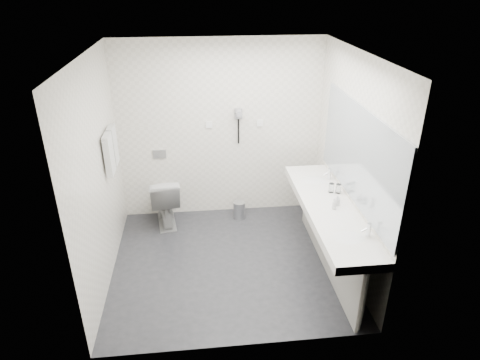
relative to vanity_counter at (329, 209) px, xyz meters
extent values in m
plane|color=#28292E|center=(-1.12, 0.20, -0.80)|extent=(2.80, 2.80, 0.00)
plane|color=white|center=(-1.12, 0.20, 1.70)|extent=(2.80, 2.80, 0.00)
plane|color=white|center=(-1.12, 1.50, 0.45)|extent=(2.80, 0.00, 2.80)
plane|color=white|center=(-1.12, -1.10, 0.45)|extent=(2.80, 0.00, 2.80)
plane|color=white|center=(-2.52, 0.20, 0.45)|extent=(0.00, 2.60, 2.60)
plane|color=white|center=(0.27, 0.20, 0.45)|extent=(0.00, 2.60, 2.60)
cube|color=white|center=(0.00, 0.00, 0.00)|extent=(0.55, 2.20, 0.10)
cube|color=#9B9A93|center=(0.02, 0.00, -0.42)|extent=(0.03, 2.15, 0.75)
cylinder|color=silver|center=(0.05, -1.04, -0.42)|extent=(0.06, 0.06, 0.75)
cylinder|color=silver|center=(0.05, 1.04, -0.42)|extent=(0.06, 0.06, 0.75)
cube|color=#B2BCC6|center=(0.26, 0.00, 0.65)|extent=(0.02, 2.20, 1.05)
ellipsoid|color=white|center=(0.00, -0.65, 0.04)|extent=(0.40, 0.31, 0.05)
ellipsoid|color=white|center=(0.00, 0.65, 0.04)|extent=(0.40, 0.31, 0.05)
cylinder|color=silver|center=(0.19, -0.65, 0.12)|extent=(0.04, 0.04, 0.15)
cylinder|color=silver|center=(0.19, 0.65, 0.12)|extent=(0.04, 0.04, 0.15)
imported|color=beige|center=(0.08, 0.00, 0.11)|extent=(0.07, 0.07, 0.12)
imported|color=beige|center=(0.11, 0.07, 0.09)|extent=(0.08, 0.08, 0.09)
imported|color=beige|center=(0.03, -0.09, 0.12)|extent=(0.06, 0.06, 0.13)
cylinder|color=silver|center=(0.19, 0.28, 0.11)|extent=(0.08, 0.08, 0.11)
cylinder|color=silver|center=(0.12, 0.31, 0.11)|extent=(0.08, 0.08, 0.12)
imported|color=white|center=(-1.94, 1.24, -0.44)|extent=(0.50, 0.76, 0.73)
cube|color=#B2B5BA|center=(-1.98, 1.49, 0.15)|extent=(0.18, 0.02, 0.12)
cylinder|color=#B2B5BA|center=(-0.89, 1.25, -0.68)|extent=(0.22, 0.22, 0.24)
cylinder|color=#B2B5BA|center=(-0.89, 1.25, -0.55)|extent=(0.17, 0.17, 0.01)
cylinder|color=silver|center=(-2.47, 0.75, 0.75)|extent=(0.02, 0.62, 0.02)
cube|color=silver|center=(-2.46, 0.61, 0.53)|extent=(0.07, 0.24, 0.48)
cube|color=silver|center=(-2.46, 0.89, 0.53)|extent=(0.07, 0.24, 0.48)
cube|color=gray|center=(-0.88, 1.47, 0.70)|extent=(0.10, 0.04, 0.14)
cylinder|color=gray|center=(-0.88, 1.40, 0.73)|extent=(0.08, 0.14, 0.08)
cylinder|color=black|center=(-0.88, 1.46, 0.45)|extent=(0.02, 0.02, 0.35)
cube|color=white|center=(-1.27, 1.49, 0.55)|extent=(0.09, 0.02, 0.09)
cube|color=white|center=(-0.57, 1.49, 0.55)|extent=(0.09, 0.02, 0.09)
camera|label=1|loc=(-1.45, -4.01, 2.40)|focal=31.55mm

